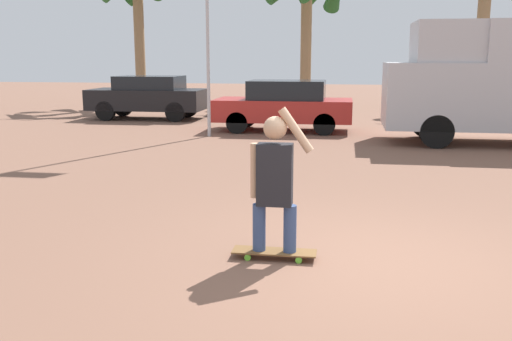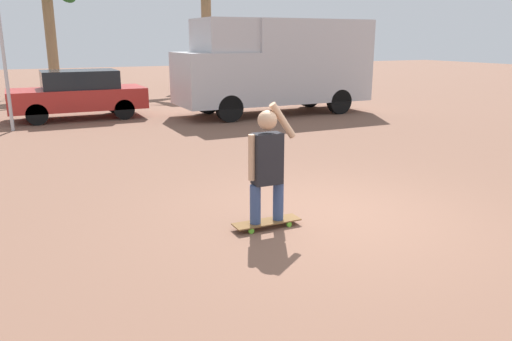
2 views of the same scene
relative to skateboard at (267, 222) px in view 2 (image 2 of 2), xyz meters
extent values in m
plane|color=brown|center=(0.99, 0.01, -0.07)|extent=(80.00, 80.00, 0.00)
cube|color=brown|center=(0.00, 0.00, 0.01)|extent=(0.91, 0.26, 0.02)
cylinder|color=#66C633|center=(-0.27, -0.11, -0.04)|extent=(0.07, 0.03, 0.07)
cylinder|color=#66C633|center=(-0.27, 0.11, -0.04)|extent=(0.07, 0.03, 0.07)
cylinder|color=#66C633|center=(0.27, -0.11, -0.04)|extent=(0.07, 0.03, 0.07)
cylinder|color=#66C633|center=(0.27, 0.11, -0.04)|extent=(0.07, 0.03, 0.07)
cylinder|color=#384C7A|center=(-0.17, 0.00, 0.27)|extent=(0.14, 0.14, 0.51)
cylinder|color=#384C7A|center=(0.17, 0.00, 0.27)|extent=(0.14, 0.14, 0.51)
cube|color=#232328|center=(0.00, 0.00, 0.86)|extent=(0.37, 0.22, 0.66)
sphere|color=tan|center=(0.00, 0.00, 1.35)|extent=(0.25, 0.25, 0.25)
cylinder|color=tan|center=(-0.21, 0.00, 0.89)|extent=(0.09, 0.09, 0.58)
cylinder|color=tan|center=(0.21, 0.00, 1.33)|extent=(0.37, 0.09, 0.48)
cylinder|color=black|center=(2.86, 8.15, 0.33)|extent=(0.80, 0.28, 0.80)
cylinder|color=black|center=(2.86, 10.05, 0.33)|extent=(0.80, 0.28, 0.80)
cylinder|color=black|center=(6.76, 8.15, 0.33)|extent=(0.80, 0.28, 0.80)
cylinder|color=black|center=(6.76, 10.05, 0.33)|extent=(0.80, 0.28, 0.80)
cube|color=#BCBCC1|center=(2.76, 9.10, 1.13)|extent=(2.20, 2.18, 1.60)
cube|color=black|center=(2.32, 9.10, 1.45)|extent=(0.04, 1.85, 0.80)
cube|color=#BCBCC1|center=(5.91, 9.10, 1.63)|extent=(4.09, 2.18, 2.59)
cube|color=#BCBCC1|center=(3.10, 9.10, 2.43)|extent=(1.54, 2.01, 0.99)
cylinder|color=black|center=(-2.32, 10.00, 0.24)|extent=(0.61, 0.22, 0.61)
cylinder|color=black|center=(-2.32, 11.55, 0.24)|extent=(0.61, 0.22, 0.61)
cylinder|color=black|center=(0.13, 10.00, 0.24)|extent=(0.61, 0.22, 0.61)
cylinder|color=black|center=(0.13, 11.55, 0.24)|extent=(0.61, 0.22, 0.61)
cube|color=#B22823|center=(-1.09, 10.77, 0.55)|extent=(3.97, 1.77, 0.62)
cube|color=black|center=(-1.00, 10.77, 1.13)|extent=(2.18, 1.56, 0.54)
cylinder|color=#8E704C|center=(5.93, 18.36, 3.22)|extent=(0.48, 0.48, 6.59)
cylinder|color=#8E704C|center=(-1.10, 19.63, 2.74)|extent=(0.47, 0.47, 5.62)
camera|label=1|loc=(0.72, -5.82, 2.07)|focal=40.00mm
camera|label=2|loc=(-2.77, -5.48, 2.32)|focal=35.00mm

